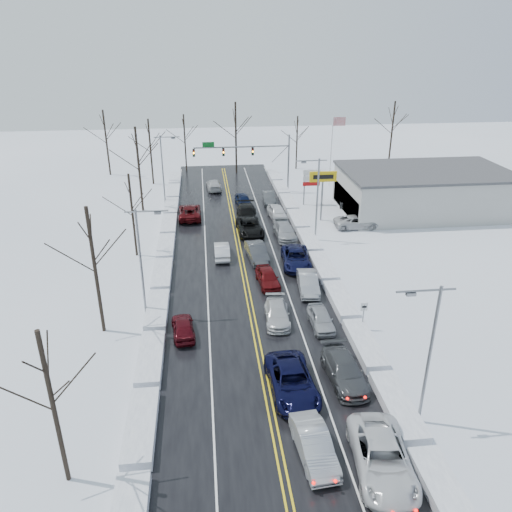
{
  "coord_description": "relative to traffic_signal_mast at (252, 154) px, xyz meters",
  "views": [
    {
      "loc": [
        -3.47,
        -39.47,
        21.03
      ],
      "look_at": [
        0.98,
        0.97,
        2.5
      ],
      "focal_mm": 35.0,
      "sensor_mm": 36.0,
      "label": 1
    }
  ],
  "objects": [
    {
      "name": "parked_car_2",
      "position": [
        11.6,
        -6.98,
        -5.48
      ],
      "size": [
        2.61,
        5.19,
        1.69
      ],
      "primitive_type": "imported",
      "rotation": [
        0.0,
        0.0,
        3.01
      ],
      "color": "black",
      "rests_on": "ground"
    },
    {
      "name": "tree_far_b",
      "position": [
        -9.45,
        13.01,
        0.81
      ],
      "size": [
        3.6,
        3.6,
        9.0
      ],
      "color": "#2D231C",
      "rests_on": "ground"
    },
    {
      "name": "oncoming_car_0",
      "position": [
        -5.32,
        -21.43,
        -5.48
      ],
      "size": [
        1.51,
        4.28,
        1.41
      ],
      "primitive_type": "imported",
      "rotation": [
        0.0,
        0.0,
        3.14
      ],
      "color": "silver",
      "rests_on": "ground"
    },
    {
      "name": "used_vehicles_sign",
      "position": [
        7.05,
        -5.99,
        -2.16
      ],
      "size": [
        2.2,
        0.22,
        4.65
      ],
      "color": "slate",
      "rests_on": "ground"
    },
    {
      "name": "queued_car_4",
      "position": [
        -1.5,
        -27.91,
        -5.48
      ],
      "size": [
        2.1,
        4.45,
        1.47
      ],
      "primitive_type": "imported",
      "rotation": [
        0.0,
        0.0,
        0.08
      ],
      "color": "#550B0D",
      "rests_on": "ground"
    },
    {
      "name": "queued_car_2",
      "position": [
        -1.9,
        -42.57,
        -5.48
      ],
      "size": [
        3.04,
        6.1,
        1.66
      ],
      "primitive_type": "imported",
      "rotation": [
        0.0,
        0.0,
        0.05
      ],
      "color": "black",
      "rests_on": "ground"
    },
    {
      "name": "snow_bank_left",
      "position": [
        -11.05,
        -25.99,
        -5.48
      ],
      "size": [
        1.68,
        72.0,
        0.69
      ],
      "primitive_type": "cube",
      "color": "white",
      "rests_on": "ground"
    },
    {
      "name": "queued_car_3",
      "position": [
        -1.57,
        -34.04,
        -5.48
      ],
      "size": [
        2.17,
        4.71,
        1.33
      ],
      "primitive_type": "imported",
      "rotation": [
        0.0,
        0.0,
        -0.07
      ],
      "color": "silver",
      "rests_on": "ground"
    },
    {
      "name": "queued_car_17",
      "position": [
        1.69,
        -4.77,
        -5.48
      ],
      "size": [
        1.71,
        4.4,
        1.43
      ],
      "primitive_type": "imported",
      "rotation": [
        0.0,
        0.0,
        -0.05
      ],
      "color": "#444749",
      "rests_on": "ground"
    },
    {
      "name": "queued_car_15",
      "position": [
        1.84,
        -16.9,
        -5.48
      ],
      "size": [
        2.23,
        5.2,
        1.49
      ],
      "primitive_type": "imported",
      "rotation": [
        0.0,
        0.0,
        0.03
      ],
      "color": "#9C9EA4",
      "rests_on": "ground"
    },
    {
      "name": "queued_car_5",
      "position": [
        -1.87,
        -22.37,
        -5.48
      ],
      "size": [
        2.16,
        4.97,
        1.59
      ],
      "primitive_type": "imported",
      "rotation": [
        0.0,
        0.0,
        0.1
      ],
      "color": "#393B3E",
      "rests_on": "ground"
    },
    {
      "name": "ground",
      "position": [
        -3.45,
        -27.99,
        -5.48
      ],
      "size": [
        160.0,
        160.0,
        0.0
      ],
      "primitive_type": "plane",
      "color": "white",
      "rests_on": "ground"
    },
    {
      "name": "traffic_signal_mast",
      "position": [
        0.0,
        0.0,
        0.0
      ],
      "size": [
        13.28,
        0.39,
        8.0
      ],
      "color": "slate",
      "rests_on": "ground"
    },
    {
      "name": "tree_left_b",
      "position": [
        -14.95,
        -33.99,
        1.51
      ],
      "size": [
        4.0,
        4.0,
        10.0
      ],
      "color": "#2D231C",
      "rests_on": "ground"
    },
    {
      "name": "tree_left_c",
      "position": [
        -13.95,
        -19.99,
        0.46
      ],
      "size": [
        3.4,
        3.4,
        8.5
      ],
      "color": "#2D231C",
      "rests_on": "ground"
    },
    {
      "name": "streetlight_sw",
      "position": [
        -11.74,
        -31.99,
        -0.17
      ],
      "size": [
        3.2,
        0.25,
        9.0
      ],
      "color": "slate",
      "rests_on": "ground"
    },
    {
      "name": "parked_car_1",
      "position": [
        13.75,
        -12.86,
        -5.48
      ],
      "size": [
        3.0,
        5.83,
        1.62
      ],
      "primitive_type": "imported",
      "rotation": [
        0.0,
        0.0,
        -0.14
      ],
      "color": "#3D3F42",
      "rests_on": "ground"
    },
    {
      "name": "snow_bank_right",
      "position": [
        4.15,
        -25.99,
        -5.48
      ],
      "size": [
        1.68,
        72.0,
        0.69
      ],
      "primitive_type": "cube",
      "color": "white",
      "rests_on": "ground"
    },
    {
      "name": "queued_car_11",
      "position": [
        1.72,
        -41.81,
        -5.48
      ],
      "size": [
        2.46,
        5.41,
        1.53
      ],
      "primitive_type": "imported",
      "rotation": [
        0.0,
        0.0,
        0.06
      ],
      "color": "#414346",
      "rests_on": "ground"
    },
    {
      "name": "queued_car_16",
      "position": [
        1.91,
        -10.92,
        -5.48
      ],
      "size": [
        2.32,
        4.8,
        1.58
      ],
      "primitive_type": "imported",
      "rotation": [
        0.0,
        0.0,
        0.1
      ],
      "color": "silver",
      "rests_on": "ground"
    },
    {
      "name": "dealership_building",
      "position": [
        20.53,
        -9.99,
        -2.82
      ],
      "size": [
        20.4,
        12.4,
        5.3
      ],
      "color": "#A3A39F",
      "rests_on": "ground"
    },
    {
      "name": "queued_car_14",
      "position": [
        1.77,
        -24.15,
        -5.48
      ],
      "size": [
        3.08,
        5.89,
        1.58
      ],
      "primitive_type": "imported",
      "rotation": [
        0.0,
        0.0,
        -0.08
      ],
      "color": "black",
      "rests_on": "ground"
    },
    {
      "name": "tree_far_c",
      "position": [
        -1.45,
        11.01,
        2.21
      ],
      "size": [
        4.4,
        4.4,
        11.0
      ],
      "color": "#2D231C",
      "rests_on": "ground"
    },
    {
      "name": "queued_car_6",
      "position": [
        -1.89,
        -15.4,
        -5.48
      ],
      "size": [
        3.0,
        5.93,
        1.61
      ],
      "primitive_type": "imported",
      "rotation": [
        0.0,
        0.0,
        0.06
      ],
      "color": "black",
      "rests_on": "ground"
    },
    {
      "name": "streetlight_ne",
      "position": [
        4.85,
        -17.99,
        -0.17
      ],
      "size": [
        3.2,
        0.25,
        9.0
      ],
      "color": "slate",
      "rests_on": "ground"
    },
    {
      "name": "tree_far_a",
      "position": [
        -21.45,
        12.01,
        1.51
      ],
      "size": [
        4.0,
        4.0,
        10.0
      ],
      "color": "#2D231C",
      "rests_on": "ground"
    },
    {
      "name": "tires_plus_sign",
      "position": [
        7.05,
        -12.0,
        -0.49
      ],
      "size": [
        3.2,
        0.34,
        6.0
      ],
      "color": "slate",
      "rests_on": "ground"
    },
    {
      "name": "speed_limit_sign",
      "position": [
        4.75,
        -35.99,
        -3.84
      ],
      "size": [
        0.55,
        0.09,
        2.35
      ],
      "color": "slate",
      "rests_on": "ground"
    },
    {
      "name": "streetlight_se",
      "position": [
        4.85,
        -45.99,
        -0.17
      ],
      "size": [
        3.2,
        0.25,
        9.0
      ],
      "color": "slate",
      "rests_on": "ground"
    },
    {
      "name": "queued_car_8",
      "position": [
        -1.77,
        -5.78,
        -5.48
      ],
      "size": [
        2.25,
        4.63,
        1.52
      ],
      "primitive_type": "imported",
      "rotation": [
        0.0,
        0.0,
        0.1
      ],
      "color": "black",
      "rests_on": "ground"
    },
    {
      "name": "tree_far_d",
      "position": [
        8.55,
        12.51,
        0.46
      ],
      "size": [
        3.4,
        3.4,
        8.5
      ],
      "color": "#2D231C",
      "rests_on": "ground"
    },
    {
      "name": "parked_car_0",
      "position": [
        10.6,
        -14.93,
        -5.48
      ],
      "size": [
        5.25,
        2.45,
        1.45
      ],
      "primitive_type": "imported",
      "rotation": [
        0.0,
        0.0,
        1.56
      ],
      "color": "silver",
      "rests_on": "ground"
    },
    {
      "name": "queued_car_7",
      "position": [
        -1.87,
        -11.17,
        -5.48
      ],
      "size": [
        2.81,
        6.09,
        1.72
      ],
      "primitive_type": "imported",
      "rotation": [
        0.0,
        0.0,
        -0.07
      ],
      "color": "black",
      "rests_on": "ground"
    },
    {
      "name": "queued_car_1",
      "position": [
        -1.63,
        -47.86,
        -5.48
      ],
      "size": [
        2.05,
        4.82,
        1.54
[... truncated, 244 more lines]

